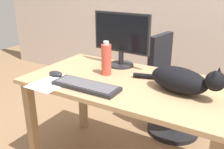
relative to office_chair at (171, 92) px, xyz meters
name	(u,v)px	position (x,y,z in m)	size (l,w,h in m)	color
desk	(127,95)	(-0.11, -0.69, 0.23)	(1.37, 0.74, 0.73)	tan
office_chair	(171,92)	(0.00, 0.00, 0.00)	(0.48, 0.48, 0.92)	black
monitor	(121,38)	(-0.30, -0.43, 0.56)	(0.48, 0.20, 0.42)	#232328
keyboard	(86,86)	(-0.28, -0.93, 0.34)	(0.44, 0.15, 0.03)	#232328
cat	(182,80)	(0.25, -0.70, 0.41)	(0.60, 0.27, 0.20)	black
computer_mouse	(56,74)	(-0.59, -0.87, 0.35)	(0.11, 0.06, 0.04)	#232328
paper_sheet	(52,82)	(-0.53, -0.97, 0.33)	(0.21, 0.30, 0.00)	white
water_bottle	(106,59)	(-0.30, -0.66, 0.44)	(0.07, 0.07, 0.24)	#D84C3D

